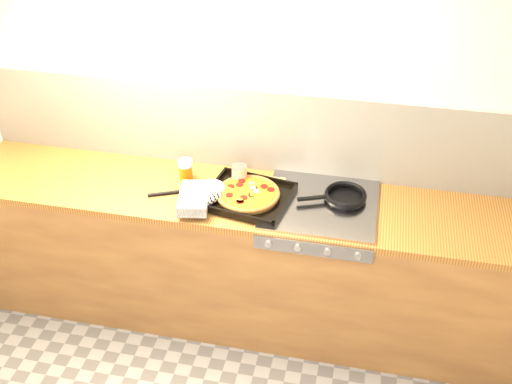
% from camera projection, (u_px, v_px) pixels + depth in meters
% --- Properties ---
extents(room_shell, '(3.20, 3.20, 3.20)m').
position_uv_depth(room_shell, '(250.00, 130.00, 3.37)').
color(room_shell, white).
rests_on(room_shell, ground).
extents(counter_run, '(3.20, 0.62, 0.90)m').
position_uv_depth(counter_run, '(240.00, 257.00, 3.54)').
color(counter_run, olive).
rests_on(counter_run, ground).
extents(stovetop, '(0.60, 0.56, 0.02)m').
position_uv_depth(stovetop, '(321.00, 204.00, 3.21)').
color(stovetop, gray).
rests_on(stovetop, counter_run).
extents(pizza_on_tray, '(0.62, 0.49, 0.07)m').
position_uv_depth(pizza_on_tray, '(234.00, 195.00, 3.21)').
color(pizza_on_tray, black).
rests_on(pizza_on_tray, stovetop).
extents(frying_pan, '(0.40, 0.30, 0.04)m').
position_uv_depth(frying_pan, '(344.00, 196.00, 3.22)').
color(frying_pan, black).
rests_on(frying_pan, stovetop).
extents(tomato_can, '(0.10, 0.10, 0.12)m').
position_uv_depth(tomato_can, '(239.00, 175.00, 3.34)').
color(tomato_can, '#A61A0D').
rests_on(tomato_can, counter_run).
extents(juice_glass, '(0.08, 0.08, 0.13)m').
position_uv_depth(juice_glass, '(186.00, 170.00, 3.37)').
color(juice_glass, '#DA5E0C').
rests_on(juice_glass, counter_run).
extents(wooden_spoon, '(0.30, 0.04, 0.02)m').
position_uv_depth(wooden_spoon, '(266.00, 177.00, 3.41)').
color(wooden_spoon, '#A87747').
rests_on(wooden_spoon, counter_run).
extents(black_spatula, '(0.28, 0.16, 0.02)m').
position_uv_depth(black_spatula, '(175.00, 192.00, 3.29)').
color(black_spatula, black).
rests_on(black_spatula, counter_run).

